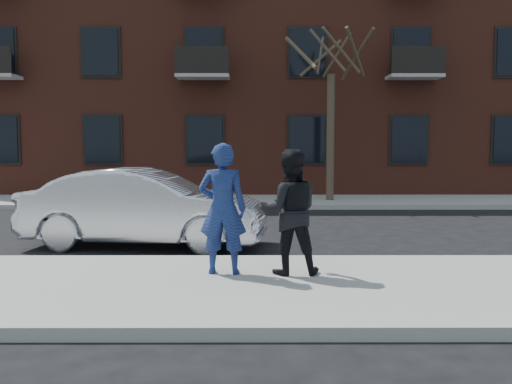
{
  "coord_description": "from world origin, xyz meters",
  "views": [
    {
      "loc": [
        1.95,
        -7.25,
        1.94
      ],
      "look_at": [
        1.97,
        0.4,
        1.3
      ],
      "focal_mm": 38.0,
      "sensor_mm": 36.0,
      "label": 1
    }
  ],
  "objects_px": {
    "street_tree": "(332,38)",
    "man_peacoat": "(289,212)",
    "man_hoodie": "(223,209)",
    "silver_sedan": "(145,208)"
  },
  "relations": [
    {
      "from": "man_hoodie",
      "to": "man_peacoat",
      "type": "xyz_separation_m",
      "value": [
        0.94,
        -0.01,
        -0.04
      ]
    },
    {
      "from": "man_hoodie",
      "to": "man_peacoat",
      "type": "distance_m",
      "value": 0.94
    },
    {
      "from": "street_tree",
      "to": "man_peacoat",
      "type": "distance_m",
      "value": 11.77
    },
    {
      "from": "man_peacoat",
      "to": "street_tree",
      "type": "bearing_deg",
      "value": -103.02
    },
    {
      "from": "silver_sedan",
      "to": "man_hoodie",
      "type": "height_order",
      "value": "man_hoodie"
    },
    {
      "from": "street_tree",
      "to": "silver_sedan",
      "type": "bearing_deg",
      "value": -120.92
    },
    {
      "from": "street_tree",
      "to": "man_peacoat",
      "type": "bearing_deg",
      "value": -100.9
    },
    {
      "from": "silver_sedan",
      "to": "man_peacoat",
      "type": "height_order",
      "value": "man_peacoat"
    },
    {
      "from": "man_hoodie",
      "to": "man_peacoat",
      "type": "height_order",
      "value": "man_hoodie"
    },
    {
      "from": "street_tree",
      "to": "man_hoodie",
      "type": "height_order",
      "value": "street_tree"
    }
  ]
}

